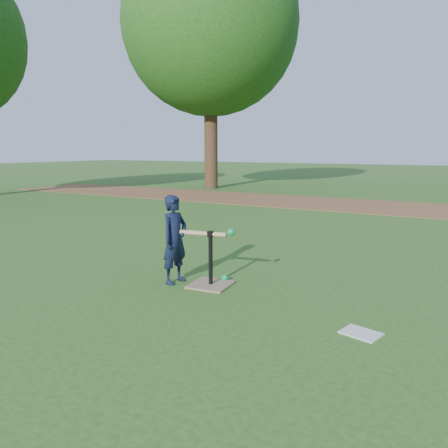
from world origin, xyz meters
The scene contains 8 objects.
ground centered at (0.00, 0.00, 0.00)m, with size 80.00×80.00×0.00m, color #285116.
dirt_strip centered at (0.00, 7.50, 0.01)m, with size 24.00×3.00×0.01m, color brown.
child centered at (-0.17, -0.45, 0.50)m, with size 0.36×0.24×1.00m, color black.
wiffle_ball_ground centered at (0.30, -0.15, 0.04)m, with size 0.08×0.08×0.08m, color #0D974B.
clipboard centered at (1.98, -0.85, 0.01)m, with size 0.30×0.23×0.01m, color silver.
batting_tee centered at (0.24, -0.36, 0.11)m, with size 0.47×0.47×0.61m.
swing_action centered at (0.17, -0.38, 0.59)m, with size 0.74×0.16×0.11m.
tree_left centered at (-6.00, 10.00, 5.87)m, with size 6.40×6.40×9.08m.
Camera 1 is at (2.66, -4.35, 1.50)m, focal length 35.00 mm.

